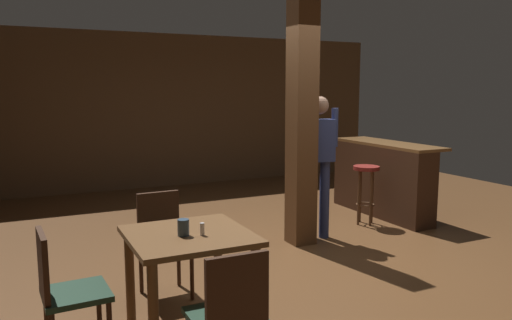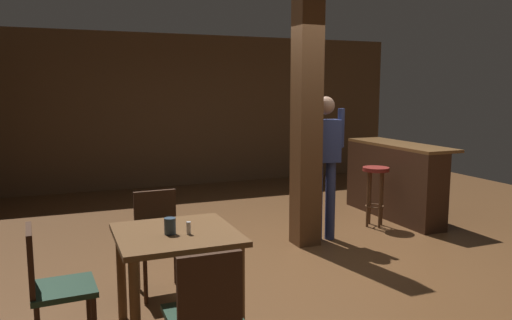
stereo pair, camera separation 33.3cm
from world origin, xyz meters
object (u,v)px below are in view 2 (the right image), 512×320
salt_shaker (189,228)px  bar_stool_near (375,182)px  chair_north (159,236)px  napkin_cup (170,226)px  bar_counter (393,180)px  dining_table (177,251)px  standing_person (325,157)px  chair_west (51,283)px  chair_south (205,312)px

salt_shaker → bar_stool_near: bearing=33.4°
chair_north → bar_stool_near: 3.25m
napkin_cup → bar_counter: (3.65, 2.24, -0.30)m
dining_table → chair_north: bearing=88.6°
salt_shaker → bar_stool_near: salt_shaker is taller
dining_table → bar_stool_near: size_ratio=1.10×
napkin_cup → standing_person: 2.78m
chair_north → standing_person: standing_person is taller
napkin_cup → bar_counter: size_ratio=0.07×
standing_person → bar_counter: bearing=21.5°
chair_west → bar_stool_near: chair_west is taller
salt_shaker → dining_table: bearing=127.1°
napkin_cup → bar_stool_near: 3.70m
chair_west → bar_counter: bearing=26.0°
chair_north → chair_west: bearing=-137.9°
chair_west → chair_north: 1.19m
salt_shaker → bar_counter: bearing=33.0°
chair_west → chair_south: size_ratio=1.00×
napkin_cup → standing_person: (2.22, 1.67, 0.17)m
chair_south → bar_counter: bar_counter is taller
chair_north → salt_shaker: bearing=-86.8°
salt_shaker → standing_person: standing_person is taller
standing_person → bar_counter: (1.44, 0.57, -0.47)m
chair_north → bar_counter: bar_counter is taller
chair_south → chair_north: bearing=88.6°
chair_south → bar_stool_near: chair_south is taller
dining_table → chair_south: chair_south is taller
chair_north → bar_counter: size_ratio=0.49×
napkin_cup → salt_shaker: bearing=-22.2°
napkin_cup → salt_shaker: (0.12, -0.05, -0.01)m
chair_north → salt_shaker: (0.05, -0.91, 0.31)m
standing_person → bar_stool_near: (0.92, 0.27, -0.41)m
dining_table → chair_north: (0.02, 0.81, -0.12)m
salt_shaker → chair_south: bearing=-97.1°
chair_west → bar_stool_near: 4.37m
chair_north → chair_south: same height
dining_table → bar_counter: 4.22m
dining_table → bar_stool_near: bar_stool_near is taller
chair_west → napkin_cup: chair_west is taller
standing_person → bar_stool_near: size_ratio=2.18×
dining_table → napkin_cup: 0.22m
dining_table → salt_shaker: 0.22m
salt_shaker → bar_stool_near: 3.62m
bar_counter → bar_stool_near: (-0.52, -0.30, 0.05)m
chair_west → standing_person: (3.03, 1.61, 0.50)m
chair_north → standing_person: size_ratio=0.52×
chair_south → salt_shaker: 0.78m
chair_north → bar_stool_near: bearing=19.4°
chair_south → bar_counter: size_ratio=0.49×
chair_north → salt_shaker: 0.96m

